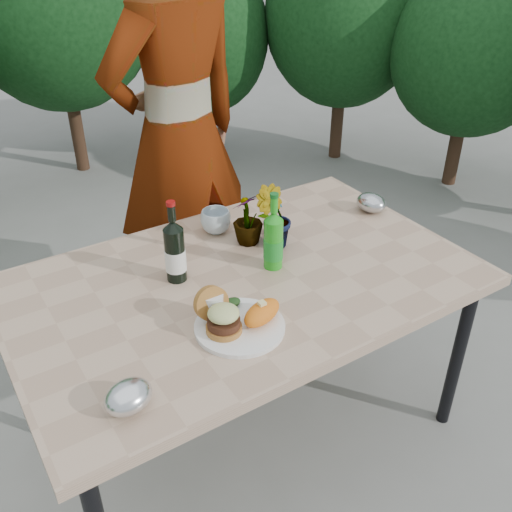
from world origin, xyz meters
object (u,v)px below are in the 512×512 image
person (179,138)px  wine_bottle (175,252)px  patio_table (244,291)px  dinner_plate (240,327)px

person → wine_bottle: bearing=50.6°
patio_table → dinner_plate: 0.29m
patio_table → person: person is taller
wine_bottle → person: 0.76m
dinner_plate → wine_bottle: 0.37m
patio_table → dinner_plate: size_ratio=5.71×
wine_bottle → person: bearing=58.8°
dinner_plate → wine_bottle: size_ratio=0.94×
patio_table → wine_bottle: (-0.20, 0.12, 0.17)m
patio_table → person: (0.16, 0.78, 0.29)m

